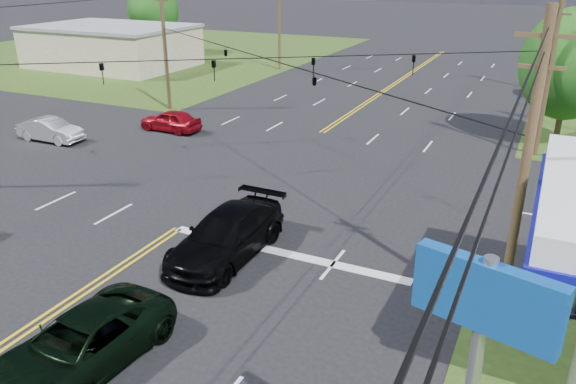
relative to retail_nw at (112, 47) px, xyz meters
The scene contains 18 objects.
ground 37.26m from the retail_nw, 36.25° to the right, with size 280.00×280.00×0.00m, color black.
grass_nw 11.36m from the retail_nw, 116.57° to the left, with size 46.00×48.00×0.03m, color #2A4215.
stop_bar 46.14m from the retail_nw, 40.60° to the right, with size 10.00×0.50×0.02m, color silver.
retail_nw is the anchor object (origin of this frame).
pole_se 53.09m from the retail_nw, 35.79° to the right, with size 1.60×0.28×9.50m.
pole_nw 21.60m from the retail_nw, 37.41° to the right, with size 1.60×0.28×9.50m.
pole_ne 45.02m from the retail_nw, 16.82° to the right, with size 1.60×0.28×9.50m.
pole_left_far 18.30m from the retail_nw, 19.44° to the left, with size 1.60×0.28×10.00m.
pole_right_far 43.53m from the retail_nw, ahead, with size 1.60×0.28×10.00m.
span_wire_signals 37.42m from the retail_nw, 36.25° to the right, with size 26.00×18.00×1.13m.
power_lines 38.98m from the retail_nw, 38.66° to the right, with size 26.04×100.00×0.64m.
tree_right_a 45.21m from the retail_nw, 12.80° to the right, with size 5.70×5.70×8.18m.
tree_far_l 10.69m from the retail_nw, 101.31° to the left, with size 6.08×6.08×8.72m.
pickup_dkgreen 50.46m from the retail_nw, 49.41° to the right, with size 2.57×5.56×1.55m, color black.
suv_black 45.44m from the retail_nw, 43.21° to the right, with size 2.48×6.09×1.77m, color black.
sedan_silver 27.66m from the retail_nw, 56.34° to the right, with size 1.52×4.36×1.44m, color silver.
sedan_red 27.43m from the retail_nw, 40.81° to the right, with size 1.70×4.22×1.44m, color maroon.
polesign_se 59.04m from the retail_nw, 43.16° to the right, with size 2.02×0.77×6.89m.
Camera 1 is at (13.37, -13.25, 10.45)m, focal length 35.00 mm.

